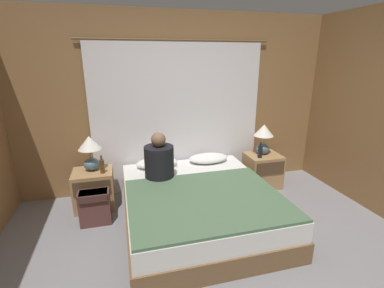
# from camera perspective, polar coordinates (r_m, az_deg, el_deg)

# --- Properties ---
(ground_plane) EXTENTS (16.00, 16.00, 0.00)m
(ground_plane) POSITION_cam_1_polar(r_m,az_deg,el_deg) (2.81, 6.98, -25.18)
(ground_plane) COLOR gray
(wall_back) EXTENTS (4.55, 0.06, 2.50)m
(wall_back) POSITION_cam_1_polar(r_m,az_deg,el_deg) (4.04, -2.97, 8.19)
(wall_back) COLOR olive
(wall_back) RESTS_ON ground_plane
(curtain_panel) EXTENTS (2.63, 0.02, 2.12)m
(curtain_panel) POSITION_cam_1_polar(r_m,az_deg,el_deg) (4.01, -2.74, 5.35)
(curtain_panel) COLOR white
(curtain_panel) RESTS_ON ground_plane
(bed) EXTENTS (1.69, 1.96, 0.44)m
(bed) POSITION_cam_1_polar(r_m,az_deg,el_deg) (3.37, 1.32, -12.45)
(bed) COLOR brown
(bed) RESTS_ON ground_plane
(nightstand_left) EXTENTS (0.50, 0.44, 0.50)m
(nightstand_left) POSITION_cam_1_polar(r_m,az_deg,el_deg) (3.88, -19.43, -8.71)
(nightstand_left) COLOR #A87F51
(nightstand_left) RESTS_ON ground_plane
(nightstand_right) EXTENTS (0.50, 0.44, 0.50)m
(nightstand_right) POSITION_cam_1_polar(r_m,az_deg,el_deg) (4.37, 14.26, -5.25)
(nightstand_right) COLOR #A87F51
(nightstand_right) RESTS_ON ground_plane
(lamp_left) EXTENTS (0.29, 0.29, 0.45)m
(lamp_left) POSITION_cam_1_polar(r_m,az_deg,el_deg) (3.74, -20.19, -1.03)
(lamp_left) COLOR slate
(lamp_left) RESTS_ON nightstand_left
(lamp_right) EXTENTS (0.29, 0.29, 0.45)m
(lamp_right) POSITION_cam_1_polar(r_m,az_deg,el_deg) (4.24, 14.46, 1.62)
(lamp_right) COLOR slate
(lamp_right) RESTS_ON nightstand_right
(pillow_left) EXTENTS (0.57, 0.33, 0.12)m
(pillow_left) POSITION_cam_1_polar(r_m,az_deg,el_deg) (3.87, -7.21, -3.87)
(pillow_left) COLOR white
(pillow_left) RESTS_ON bed
(pillow_right) EXTENTS (0.57, 0.33, 0.12)m
(pillow_right) POSITION_cam_1_polar(r_m,az_deg,el_deg) (4.03, 3.36, -2.90)
(pillow_right) COLOR white
(pillow_right) RESTS_ON bed
(blanket_on_bed) EXTENTS (1.63, 1.32, 0.03)m
(blanket_on_bed) POSITION_cam_1_polar(r_m,az_deg,el_deg) (3.01, 2.94, -11.20)
(blanket_on_bed) COLOR #4C6B4C
(blanket_on_bed) RESTS_ON bed
(person_left_in_bed) EXTENTS (0.36, 0.36, 0.59)m
(person_left_in_bed) POSITION_cam_1_polar(r_m,az_deg,el_deg) (3.46, -6.76, -3.38)
(person_left_in_bed) COLOR black
(person_left_in_bed) RESTS_ON bed
(beer_bottle_on_left_stand) EXTENTS (0.06, 0.06, 0.23)m
(beer_bottle_on_left_stand) POSITION_cam_1_polar(r_m,az_deg,el_deg) (3.65, -17.96, -4.33)
(beer_bottle_on_left_stand) COLOR #513819
(beer_bottle_on_left_stand) RESTS_ON nightstand_left
(beer_bottle_on_right_stand) EXTENTS (0.06, 0.06, 0.23)m
(beer_bottle_on_right_stand) POSITION_cam_1_polar(r_m,az_deg,el_deg) (4.12, 13.81, -1.50)
(beer_bottle_on_right_stand) COLOR black
(beer_bottle_on_right_stand) RESTS_ON nightstand_right
(backpack_on_floor) EXTENTS (0.35, 0.22, 0.41)m
(backpack_on_floor) POSITION_cam_1_polar(r_m,az_deg,el_deg) (3.52, -19.32, -11.84)
(backpack_on_floor) COLOR brown
(backpack_on_floor) RESTS_ON ground_plane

